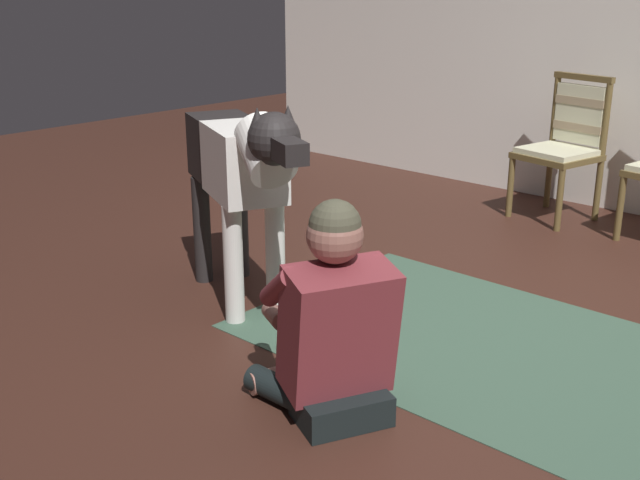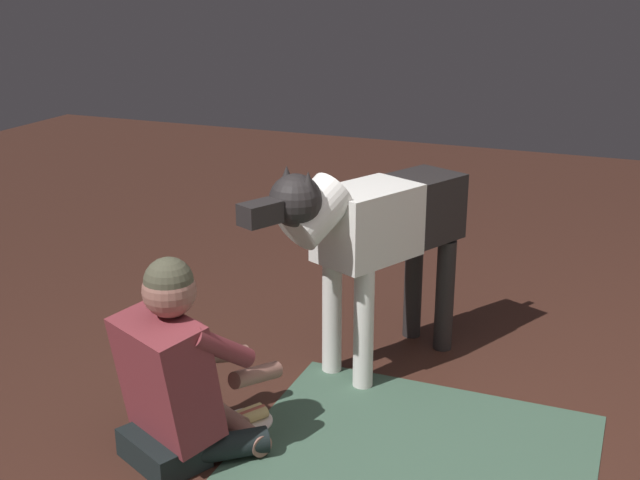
% 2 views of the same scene
% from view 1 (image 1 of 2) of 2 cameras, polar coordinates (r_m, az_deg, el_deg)
% --- Properties ---
extents(ground_plane, '(12.77, 12.77, 0.00)m').
position_cam_1_polar(ground_plane, '(3.67, 9.90, -7.68)').
color(ground_plane, '#381E17').
extents(area_rug, '(2.03, 1.41, 0.01)m').
position_cam_1_polar(area_rug, '(3.74, 10.89, -7.14)').
color(area_rug, '#395342').
rests_on(area_rug, ground).
extents(dining_chair_left_of_pair, '(0.54, 0.54, 0.98)m').
position_cam_1_polar(dining_chair_left_of_pair, '(5.68, 17.47, 6.93)').
color(dining_chair_left_of_pair, brown).
rests_on(dining_chair_left_of_pair, ground).
extents(person_sitting_on_floor, '(0.71, 0.62, 0.85)m').
position_cam_1_polar(person_sitting_on_floor, '(2.97, 0.93, -6.38)').
color(person_sitting_on_floor, black).
rests_on(person_sitting_on_floor, ground).
extents(large_dog, '(1.34, 0.72, 1.09)m').
position_cam_1_polar(large_dog, '(3.85, -5.76, 5.22)').
color(large_dog, silver).
rests_on(large_dog, ground).
extents(hot_dog_on_plate, '(0.21, 0.21, 0.06)m').
position_cam_1_polar(hot_dog_on_plate, '(3.40, -1.43, -9.11)').
color(hot_dog_on_plate, silver).
rests_on(hot_dog_on_plate, ground).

